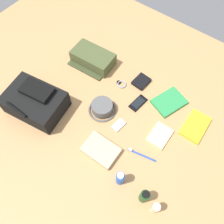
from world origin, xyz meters
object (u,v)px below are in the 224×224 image
toiletry_pouch (93,58)px  toothbrush (140,154)px  bucket_hat (102,108)px  lotion_bottle (156,208)px  media_player (119,125)px  backpack (35,102)px  travel_guidebook (169,102)px  paperback_novel (195,126)px  cell_phone (138,103)px  deodorant_spray (120,178)px  wristwatch (121,84)px  notepad (160,135)px  folded_towel (101,150)px  wallet (141,81)px  shampoo_bottle (144,196)px

toiletry_pouch → toothbrush: toiletry_pouch is taller
bucket_hat → lotion_bottle: lotion_bottle is taller
toiletry_pouch → media_player: size_ratio=3.40×
backpack → travel_guidebook: size_ratio=1.62×
backpack → paperback_novel: backpack is taller
cell_phone → media_player: (0.01, 0.20, -0.00)m
backpack → cell_phone: (-0.49, -0.41, -0.06)m
toiletry_pouch → deodorant_spray: (-0.65, 0.55, 0.02)m
wristwatch → lotion_bottle: bearing=138.4°
backpack → travel_guidebook: backpack is taller
backpack → media_player: size_ratio=4.34×
notepad → folded_towel: folded_towel is taller
paperback_novel → media_player: paperback_novel is taller
backpack → wristwatch: 0.57m
wristwatch → media_player: bearing=123.3°
wristwatch → folded_towel: 0.49m
toiletry_pouch → bucket_hat: toiletry_pouch is taller
cell_phone → wallet: size_ratio=1.18×
toiletry_pouch → wristwatch: toiletry_pouch is taller
lotion_bottle → paperback_novel: 0.55m
travel_guidebook → wristwatch: travel_guidebook is taller
toiletry_pouch → media_player: toiletry_pouch is taller
paperback_novel → folded_towel: 0.59m
lotion_bottle → cell_phone: size_ratio=0.86×
media_player → wristwatch: same height
backpack → toiletry_pouch: bearing=-94.7°
backpack → bucket_hat: (-0.34, -0.23, -0.04)m
travel_guidebook → notepad: 0.25m
shampoo_bottle → notepad: (0.12, -0.36, -0.05)m
notepad → backpack: bearing=21.1°
travel_guidebook → deodorant_spray: bearing=94.1°
folded_towel → toiletry_pouch: bearing=-46.5°
lotion_bottle → wristwatch: size_ratio=1.57×
backpack → paperback_novel: bearing=-150.5°
toiletry_pouch → paperback_novel: toiletry_pouch is taller
folded_towel → lotion_bottle: bearing=169.3°
toiletry_pouch → travel_guidebook: toiletry_pouch is taller
toiletry_pouch → cell_phone: (-0.45, 0.09, -0.04)m
wallet → folded_towel: (-0.09, 0.55, 0.01)m
bucket_hat → toothbrush: 0.37m
toothbrush → bucket_hat: bearing=-15.5°
toothbrush → wallet: 0.51m
wristwatch → bucket_hat: bearing=95.3°
toiletry_pouch → paperback_novel: 0.82m
toiletry_pouch → shampoo_bottle: size_ratio=2.40×
paperback_novel → cell_phone: 0.38m
lotion_bottle → travel_guidebook: size_ratio=0.47×
bucket_hat → cell_phone: (-0.15, -0.18, -0.02)m
bucket_hat → travel_guidebook: (-0.31, -0.30, -0.02)m
bucket_hat → toothbrush: (-0.36, 0.10, -0.02)m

